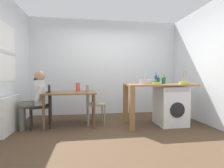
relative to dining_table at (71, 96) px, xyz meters
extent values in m
plane|color=#4C3826|center=(0.91, -0.64, -0.64)|extent=(5.46, 5.46, 0.00)
cube|color=silver|center=(0.91, 1.11, 0.71)|extent=(4.60, 0.10, 2.70)
cube|color=white|center=(-1.18, -0.34, 0.91)|extent=(0.01, 0.90, 1.10)
cube|color=beige|center=(-1.17, -0.34, 0.91)|extent=(0.02, 0.96, 0.06)
cube|color=silver|center=(3.06, -0.64, 0.71)|extent=(0.10, 3.80, 2.70)
cube|color=white|center=(-1.11, -0.34, -0.29)|extent=(0.10, 0.80, 0.70)
cube|color=brown|center=(0.00, 0.00, 0.08)|extent=(1.10, 0.76, 0.03)
cylinder|color=brown|center=(-0.50, -0.33, -0.29)|extent=(0.05, 0.05, 0.71)
cylinder|color=brown|center=(0.50, -0.33, -0.29)|extent=(0.05, 0.05, 0.71)
cylinder|color=brown|center=(-0.50, 0.33, -0.29)|extent=(0.05, 0.05, 0.71)
cylinder|color=brown|center=(0.50, 0.33, -0.29)|extent=(0.05, 0.05, 0.71)
cube|color=black|center=(-0.62, -0.10, -0.19)|extent=(0.49, 0.49, 0.04)
cube|color=black|center=(-0.45, -0.06, 0.03)|extent=(0.13, 0.38, 0.45)
cylinder|color=black|center=(-0.75, -0.32, -0.42)|extent=(0.04, 0.04, 0.45)
cylinder|color=black|center=(-0.84, 0.03, -0.42)|extent=(0.04, 0.04, 0.45)
cylinder|color=black|center=(-0.40, -0.23, -0.42)|extent=(0.04, 0.04, 0.45)
cylinder|color=black|center=(-0.49, 0.12, -0.42)|extent=(0.04, 0.04, 0.45)
cube|color=gray|center=(0.55, 0.05, -0.19)|extent=(0.42, 0.42, 0.04)
cube|color=gray|center=(0.37, 0.04, 0.03)|extent=(0.06, 0.38, 0.45)
cylinder|color=gray|center=(0.72, 0.24, -0.42)|extent=(0.04, 0.04, 0.45)
cylinder|color=gray|center=(0.74, -0.12, -0.42)|extent=(0.04, 0.04, 0.45)
cylinder|color=gray|center=(0.36, 0.22, -0.42)|extent=(0.04, 0.04, 0.45)
cylinder|color=gray|center=(0.38, -0.14, -0.42)|extent=(0.04, 0.04, 0.45)
cylinder|color=#595651|center=(-0.93, -0.27, -0.42)|extent=(0.11, 0.11, 0.45)
cylinder|color=#595651|center=(-0.97, -0.10, -0.42)|extent=(0.11, 0.11, 0.45)
cylinder|color=#595651|center=(-0.77, -0.23, -0.14)|extent=(0.42, 0.23, 0.14)
cylinder|color=#595651|center=(-0.82, -0.06, -0.14)|extent=(0.42, 0.23, 0.14)
cube|color=silver|center=(-0.62, -0.10, 0.11)|extent=(0.28, 0.38, 0.52)
cylinder|color=silver|center=(-0.59, -0.31, 0.09)|extent=(0.20, 0.13, 0.31)
cylinder|color=silver|center=(-0.69, 0.10, 0.09)|extent=(0.20, 0.13, 0.31)
sphere|color=#A57A5B|center=(-0.62, -0.10, 0.45)|extent=(0.21, 0.21, 0.21)
sphere|color=black|center=(-0.68, -0.11, 0.37)|extent=(0.12, 0.12, 0.12)
cube|color=#9E7042|center=(1.94, -0.28, 0.26)|extent=(1.50, 0.68, 0.04)
cube|color=olive|center=(1.24, -0.57, -0.20)|extent=(0.10, 0.10, 0.88)
cube|color=olive|center=(1.24, 0.01, -0.20)|extent=(0.10, 0.10, 0.88)
cube|color=white|center=(2.21, -0.28, -0.21)|extent=(0.60, 0.60, 0.86)
cylinder|color=black|center=(2.21, -0.59, -0.26)|extent=(0.32, 0.02, 0.32)
cube|color=#B2B2B7|center=(2.21, -0.58, 0.16)|extent=(0.54, 0.01, 0.08)
cylinder|color=#9EA0A5|center=(1.68, -0.28, 0.32)|extent=(0.38, 0.38, 0.09)
cylinder|color=#B2B2B7|center=(1.68, -0.10, 0.42)|extent=(0.02, 0.02, 0.28)
cylinder|color=navy|center=(1.89, -0.21, 0.36)|extent=(0.06, 0.06, 0.18)
cone|color=navy|center=(1.89, -0.21, 0.48)|extent=(0.06, 0.06, 0.05)
cylinder|color=#262626|center=(1.89, -0.21, 0.51)|extent=(0.03, 0.03, 0.02)
cylinder|color=#19592D|center=(1.96, -0.19, 0.34)|extent=(0.06, 0.06, 0.13)
cone|color=#19592D|center=(1.96, -0.19, 0.43)|extent=(0.05, 0.05, 0.04)
cylinder|color=#262626|center=(1.96, -0.19, 0.45)|extent=(0.02, 0.02, 0.01)
cylinder|color=#19592D|center=(2.09, -0.18, 0.35)|extent=(0.08, 0.08, 0.14)
cone|color=#19592D|center=(2.09, -0.18, 0.44)|extent=(0.07, 0.07, 0.04)
cylinder|color=#262626|center=(2.09, -0.18, 0.47)|extent=(0.03, 0.03, 0.02)
cylinder|color=#A8C63D|center=(1.78, -0.48, 0.30)|extent=(0.19, 0.19, 0.05)
cylinder|color=olive|center=(1.78, -0.48, 0.32)|extent=(0.15, 0.15, 0.03)
cylinder|color=gray|center=(2.57, -0.23, 0.34)|extent=(0.11, 0.11, 0.13)
cylinder|color=#99724C|center=(2.56, -0.22, 0.49)|extent=(0.01, 0.04, 0.18)
cylinder|color=#99724C|center=(2.59, -0.24, 0.49)|extent=(0.01, 0.05, 0.18)
cylinder|color=#A8C63D|center=(2.39, -0.50, 0.30)|extent=(0.20, 0.20, 0.05)
cylinder|color=olive|center=(2.39, -0.50, 0.32)|extent=(0.16, 0.16, 0.03)
cylinder|color=#D84C38|center=(0.15, 0.10, 0.20)|extent=(0.09, 0.09, 0.20)
cube|color=#B2B2B7|center=(1.89, -0.38, 0.28)|extent=(0.15, 0.06, 0.01)
cube|color=#262628|center=(1.89, -0.38, 0.28)|extent=(0.15, 0.06, 0.01)
camera|label=1|loc=(0.36, -3.80, 0.43)|focal=26.99mm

